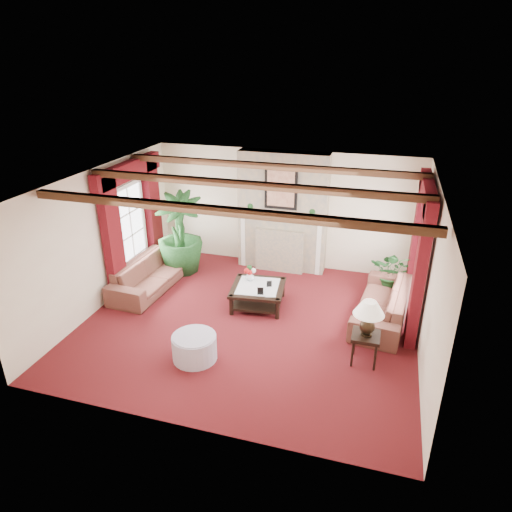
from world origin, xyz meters
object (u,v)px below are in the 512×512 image
(sofa_right, at_px, (383,298))
(ottoman, at_px, (195,347))
(potted_palm, at_px, (181,250))
(side_table, at_px, (365,348))
(sofa_left, at_px, (150,270))
(coffee_table, at_px, (258,296))

(sofa_right, xyz_separation_m, ottoman, (-2.90, -2.16, -0.22))
(potted_palm, bearing_deg, sofa_right, -10.38)
(ottoman, bearing_deg, side_table, 14.56)
(potted_palm, height_order, ottoman, potted_palm)
(sofa_left, height_order, potted_palm, potted_palm)
(potted_palm, height_order, side_table, potted_palm)
(coffee_table, height_order, ottoman, ottoman)
(sofa_left, bearing_deg, ottoman, -134.08)
(sofa_left, bearing_deg, coffee_table, -88.60)
(ottoman, bearing_deg, potted_palm, 118.35)
(side_table, xyz_separation_m, ottoman, (-2.68, -0.70, -0.05))
(coffee_table, xyz_separation_m, ottoman, (-0.51, -1.97, 0.00))
(sofa_right, bearing_deg, ottoman, -46.71)
(sofa_left, xyz_separation_m, ottoman, (1.89, -2.04, -0.21))
(side_table, bearing_deg, sofa_right, 81.47)
(potted_palm, bearing_deg, ottoman, -61.65)
(side_table, bearing_deg, ottoman, -165.44)
(sofa_right, height_order, side_table, sofa_right)
(side_table, bearing_deg, sofa_left, 163.53)
(sofa_right, height_order, ottoman, sofa_right)
(sofa_right, distance_m, side_table, 1.49)
(sofa_right, distance_m, coffee_table, 2.40)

